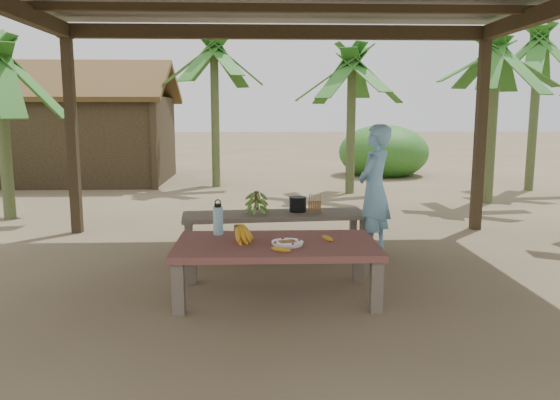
{
  "coord_description": "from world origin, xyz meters",
  "views": [
    {
      "loc": [
        -0.29,
        -5.2,
        1.66
      ],
      "look_at": [
        -0.08,
        0.06,
        0.8
      ],
      "focal_mm": 35.0,
      "sensor_mm": 36.0,
      "label": 1
    }
  ],
  "objects_px": {
    "woman": "(374,189)",
    "work_table": "(276,249)",
    "water_flask": "(218,220)",
    "cooking_pot": "(298,205)",
    "plate": "(287,243)",
    "bench": "(275,218)",
    "ripe_banana_bunch": "(236,233)"
  },
  "relations": [
    {
      "from": "woman",
      "to": "work_table",
      "type": "bearing_deg",
      "value": -3.07
    },
    {
      "from": "water_flask",
      "to": "cooking_pot",
      "type": "bearing_deg",
      "value": 58.99
    },
    {
      "from": "plate",
      "to": "cooking_pot",
      "type": "bearing_deg",
      "value": 83.11
    },
    {
      "from": "bench",
      "to": "woman",
      "type": "bearing_deg",
      "value": -11.94
    },
    {
      "from": "bench",
      "to": "ripe_banana_bunch",
      "type": "xyz_separation_m",
      "value": [
        -0.4,
        -1.65,
        0.19
      ]
    },
    {
      "from": "bench",
      "to": "woman",
      "type": "distance_m",
      "value": 1.23
    },
    {
      "from": "ripe_banana_bunch",
      "to": "cooking_pot",
      "type": "distance_m",
      "value": 1.88
    },
    {
      "from": "bench",
      "to": "cooking_pot",
      "type": "bearing_deg",
      "value": 14.17
    },
    {
      "from": "bench",
      "to": "ripe_banana_bunch",
      "type": "distance_m",
      "value": 1.71
    },
    {
      "from": "plate",
      "to": "woman",
      "type": "relative_size",
      "value": 0.19
    },
    {
      "from": "work_table",
      "to": "plate",
      "type": "bearing_deg",
      "value": -48.27
    },
    {
      "from": "water_flask",
      "to": "woman",
      "type": "distance_m",
      "value": 2.13
    },
    {
      "from": "work_table",
      "to": "woman",
      "type": "relative_size",
      "value": 1.19
    },
    {
      "from": "work_table",
      "to": "plate",
      "type": "xyz_separation_m",
      "value": [
        0.09,
        -0.11,
        0.08
      ]
    },
    {
      "from": "ripe_banana_bunch",
      "to": "woman",
      "type": "distance_m",
      "value": 2.19
    },
    {
      "from": "ripe_banana_bunch",
      "to": "cooking_pot",
      "type": "relative_size",
      "value": 1.39
    },
    {
      "from": "woman",
      "to": "plate",
      "type": "bearing_deg",
      "value": 0.93
    },
    {
      "from": "ripe_banana_bunch",
      "to": "cooking_pot",
      "type": "xyz_separation_m",
      "value": [
        0.68,
        1.75,
        -0.05
      ]
    },
    {
      "from": "plate",
      "to": "water_flask",
      "type": "relative_size",
      "value": 0.83
    },
    {
      "from": "work_table",
      "to": "bench",
      "type": "height_order",
      "value": "work_table"
    },
    {
      "from": "work_table",
      "to": "cooking_pot",
      "type": "distance_m",
      "value": 1.81
    },
    {
      "from": "water_flask",
      "to": "bench",
      "type": "bearing_deg",
      "value": 66.37
    },
    {
      "from": "plate",
      "to": "ripe_banana_bunch",
      "type": "bearing_deg",
      "value": 163.56
    },
    {
      "from": "ripe_banana_bunch",
      "to": "woman",
      "type": "relative_size",
      "value": 0.19
    },
    {
      "from": "bench",
      "to": "water_flask",
      "type": "relative_size",
      "value": 6.61
    },
    {
      "from": "bench",
      "to": "plate",
      "type": "bearing_deg",
      "value": -93.75
    },
    {
      "from": "bench",
      "to": "woman",
      "type": "height_order",
      "value": "woman"
    },
    {
      "from": "work_table",
      "to": "bench",
      "type": "distance_m",
      "value": 1.68
    },
    {
      "from": "plate",
      "to": "woman",
      "type": "height_order",
      "value": "woman"
    },
    {
      "from": "work_table",
      "to": "woman",
      "type": "xyz_separation_m",
      "value": [
        1.21,
        1.54,
        0.32
      ]
    },
    {
      "from": "plate",
      "to": "cooking_pot",
      "type": "height_order",
      "value": "cooking_pot"
    },
    {
      "from": "water_flask",
      "to": "work_table",
      "type": "bearing_deg",
      "value": -32.02
    }
  ]
}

